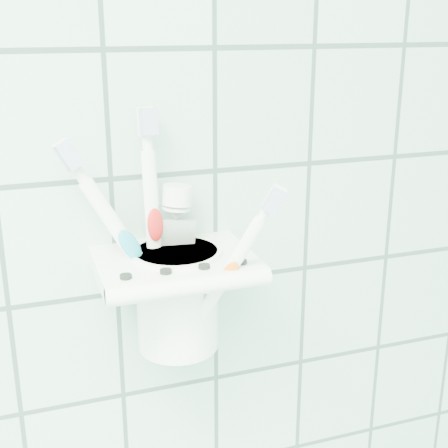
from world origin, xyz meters
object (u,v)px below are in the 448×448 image
object	(u,v)px
toothbrush_pink	(188,229)
toothpaste_tube	(166,250)
toothbrush_orange	(181,254)
cup	(177,295)
toothbrush_blue	(157,229)
holder_bracket	(174,265)

from	to	relation	value
toothbrush_pink	toothpaste_tube	world-z (taller)	toothbrush_pink
toothbrush_orange	toothbrush_pink	bearing A→B (deg)	64.10
cup	toothbrush_blue	world-z (taller)	toothbrush_blue
holder_bracket	toothbrush_blue	xyz separation A→B (m)	(-0.01, 0.01, 0.03)
toothbrush_blue	toothbrush_pink	bearing A→B (deg)	-34.81
holder_bracket	cup	bearing A→B (deg)	53.79
toothpaste_tube	toothbrush_orange	bearing A→B (deg)	-75.76
toothbrush_blue	toothbrush_orange	size ratio (longest dim) A/B	1.21
toothbrush_blue	toothpaste_tube	distance (m)	0.03
toothbrush_pink	toothbrush_blue	bearing A→B (deg)	137.60
toothbrush_pink	toothpaste_tube	size ratio (longest dim) A/B	1.44
toothbrush_pink	toothbrush_blue	world-z (taller)	toothbrush_pink
toothbrush_pink	toothbrush_blue	distance (m)	0.03
holder_bracket	cup	distance (m)	0.03
holder_bracket	cup	xyz separation A→B (m)	(0.00, 0.00, -0.03)
holder_bracket	toothpaste_tube	distance (m)	0.02
toothbrush_pink	toothpaste_tube	xyz separation A→B (m)	(-0.02, 0.02, -0.03)
toothbrush_pink	toothbrush_orange	size ratio (longest dim) A/B	1.20
toothpaste_tube	cup	bearing A→B (deg)	-64.36
toothbrush_orange	toothpaste_tube	xyz separation A→B (m)	(-0.00, 0.04, -0.01)
toothpaste_tube	toothbrush_blue	bearing A→B (deg)	-123.47
toothbrush_blue	cup	bearing A→B (deg)	-25.35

